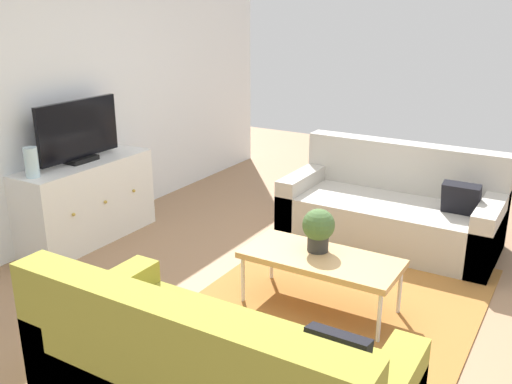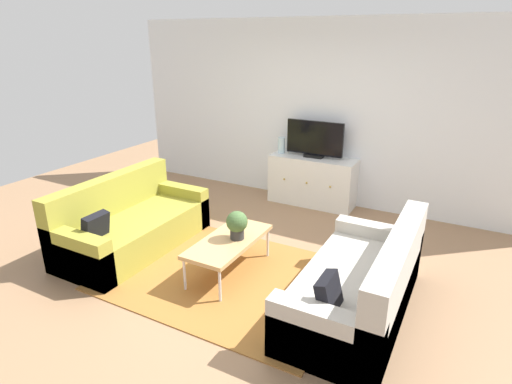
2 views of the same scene
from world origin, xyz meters
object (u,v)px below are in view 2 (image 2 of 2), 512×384
object	(u,v)px
potted_plant	(237,224)
flat_screen_tv	(315,139)
coffee_table	(229,242)
glass_vase	(281,145)
tv_console	(312,181)
couch_left_side	(129,225)
couch_right_side	(364,289)

from	to	relation	value
potted_plant	flat_screen_tv	xyz separation A→B (m)	(-0.03, 2.29, 0.43)
coffee_table	potted_plant	size ratio (longest dim) A/B	3.53
glass_vase	flat_screen_tv	bearing A→B (deg)	2.17
coffee_table	tv_console	world-z (taller)	tv_console
tv_console	couch_left_side	bearing A→B (deg)	-121.44
couch_left_side	couch_right_side	distance (m)	2.89
couch_right_side	tv_console	xyz separation A→B (m)	(-1.43, 2.37, 0.09)
couch_right_side	coffee_table	distance (m)	1.48
couch_right_side	tv_console	bearing A→B (deg)	121.15
flat_screen_tv	glass_vase	world-z (taller)	flat_screen_tv
couch_left_side	couch_right_side	xyz separation A→B (m)	(2.89, 0.00, 0.00)
couch_left_side	flat_screen_tv	bearing A→B (deg)	58.77
potted_plant	tv_console	world-z (taller)	tv_console
couch_left_side	glass_vase	world-z (taller)	glass_vase
coffee_table	couch_left_side	bearing A→B (deg)	-178.14
coffee_table	potted_plant	distance (m)	0.22
flat_screen_tv	potted_plant	bearing A→B (deg)	-89.32
tv_console	flat_screen_tv	distance (m)	0.64
couch_right_side	couch_left_side	bearing A→B (deg)	180.00
couch_left_side	couch_right_side	world-z (taller)	same
couch_left_side	coffee_table	distance (m)	1.41
coffee_table	couch_right_side	bearing A→B (deg)	-1.77
potted_plant	flat_screen_tv	world-z (taller)	flat_screen_tv
couch_right_side	potted_plant	xyz separation A→B (m)	(-1.41, 0.11, 0.30)
coffee_table	tv_console	size ratio (longest dim) A/B	0.85
potted_plant	flat_screen_tv	size ratio (longest dim) A/B	0.36
couch_right_side	potted_plant	bearing A→B (deg)	175.61
couch_right_side	coffee_table	world-z (taller)	couch_right_side
flat_screen_tv	glass_vase	distance (m)	0.55
couch_right_side	flat_screen_tv	world-z (taller)	flat_screen_tv
couch_left_side	flat_screen_tv	world-z (taller)	flat_screen_tv
potted_plant	glass_vase	xyz separation A→B (m)	(-0.55, 2.27, 0.29)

